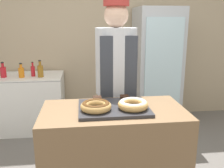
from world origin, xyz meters
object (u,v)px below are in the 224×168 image
at_px(chest_freezer, 34,102).
at_px(bottle_amber, 40,71).
at_px(serving_tray, 114,108).
at_px(bottle_red, 33,71).
at_px(bottle_red_b, 3,71).
at_px(donut_chocolate_glaze, 96,106).
at_px(baker_person, 116,85).
at_px(brownie_back_right, 125,97).
at_px(brownie_back_left, 97,98).
at_px(beverage_fridge, 156,68).
at_px(donut_light_glaze, 133,104).
at_px(bottle_orange, 21,72).

xyz_separation_m(chest_freezer, bottle_amber, (0.15, -0.13, 0.49)).
height_order(serving_tray, bottle_red, bottle_red).
bearing_deg(bottle_red_b, serving_tray, -51.75).
xyz_separation_m(serving_tray, donut_chocolate_glaze, (-0.14, -0.06, 0.05)).
bearing_deg(baker_person, brownie_back_right, -87.02).
distance_m(brownie_back_left, beverage_fridge, 1.85).
relative_size(baker_person, bottle_red, 8.78).
relative_size(donut_light_glaze, chest_freezer, 0.27).
bearing_deg(chest_freezer, bottle_red_b, -166.84).
distance_m(bottle_red_b, bottle_orange, 0.25).
bearing_deg(brownie_back_left, donut_chocolate_glaze, -95.74).
xyz_separation_m(donut_chocolate_glaze, brownie_back_left, (0.02, 0.24, -0.02)).
relative_size(baker_person, bottle_red_b, 8.36).
xyz_separation_m(brownie_back_left, chest_freezer, (-0.84, 1.57, -0.52)).
distance_m(donut_chocolate_glaze, bottle_orange, 1.92).
relative_size(chest_freezer, bottle_amber, 3.69).
height_order(donut_chocolate_glaze, brownie_back_right, donut_chocolate_glaze).
height_order(brownie_back_left, baker_person, baker_person).
distance_m(brownie_back_left, brownie_back_right, 0.24).
distance_m(serving_tray, donut_light_glaze, 0.16).
distance_m(donut_chocolate_glaze, baker_person, 0.67).
xyz_separation_m(brownie_back_left, bottle_red, (-0.80, 1.51, -0.04)).
xyz_separation_m(bottle_red, bottle_orange, (-0.14, -0.06, -0.00)).
height_order(bottle_red, bottle_amber, bottle_amber).
distance_m(donut_chocolate_glaze, brownie_back_right, 0.35).
bearing_deg(serving_tray, brownie_back_right, 55.61).
distance_m(brownie_back_left, baker_person, 0.45).
bearing_deg(brownie_back_left, brownie_back_right, 0.00).
bearing_deg(bottle_amber, bottle_red_b, 174.82).
xyz_separation_m(brownie_back_left, brownie_back_right, (0.24, 0.00, 0.00)).
bearing_deg(donut_chocolate_glaze, bottle_red_b, 124.08).
distance_m(donut_chocolate_glaze, donut_light_glaze, 0.28).
bearing_deg(serving_tray, bottle_orange, 123.18).
relative_size(donut_chocolate_glaze, bottle_red, 1.16).
bearing_deg(bottle_red, chest_freezer, 123.91).
bearing_deg(brownie_back_right, chest_freezer, 124.37).
height_order(brownie_back_left, brownie_back_right, same).
relative_size(brownie_back_right, bottle_red_b, 0.33).
bearing_deg(brownie_back_left, bottle_orange, 123.03).
bearing_deg(bottle_orange, donut_chocolate_glaze, -61.41).
relative_size(donut_light_glaze, brownie_back_right, 3.30).
distance_m(beverage_fridge, bottle_amber, 1.67).
height_order(serving_tray, donut_chocolate_glaze, donut_chocolate_glaze).
distance_m(donut_light_glaze, brownie_back_right, 0.24).
xyz_separation_m(donut_light_glaze, brownie_back_left, (-0.26, 0.24, -0.02)).
bearing_deg(beverage_fridge, chest_freezer, 179.79).
relative_size(serving_tray, bottle_amber, 2.33).
height_order(brownie_back_left, bottle_red, bottle_red).
distance_m(chest_freezer, bottle_red, 0.48).
relative_size(donut_chocolate_glaze, bottle_amber, 1.00).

